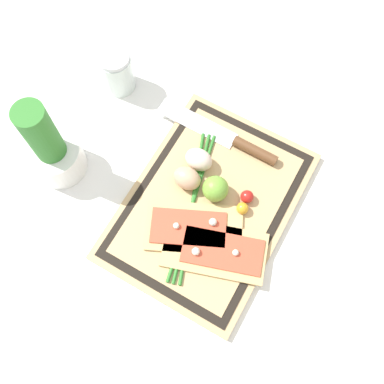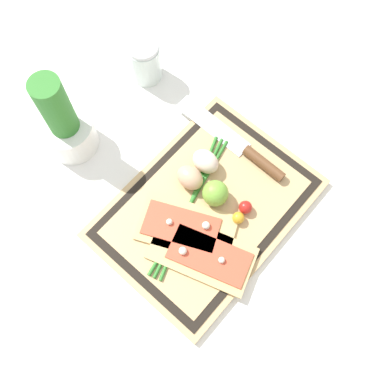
% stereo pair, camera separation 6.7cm
% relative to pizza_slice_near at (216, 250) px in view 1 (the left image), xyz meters
% --- Properties ---
extents(ground_plane, '(6.00, 6.00, 0.00)m').
position_rel_pizza_slice_near_xyz_m(ground_plane, '(0.08, 0.06, -0.02)').
color(ground_plane, white).
extents(cutting_board, '(0.43, 0.32, 0.02)m').
position_rel_pizza_slice_near_xyz_m(cutting_board, '(0.08, 0.06, -0.01)').
color(cutting_board, tan).
rests_on(cutting_board, ground_plane).
extents(pizza_slice_near, '(0.16, 0.23, 0.02)m').
position_rel_pizza_slice_near_xyz_m(pizza_slice_near, '(0.00, 0.00, 0.00)').
color(pizza_slice_near, tan).
rests_on(pizza_slice_near, cutting_board).
extents(pizza_slice_far, '(0.18, 0.22, 0.02)m').
position_rel_pizza_slice_near_xyz_m(pizza_slice_far, '(0.02, 0.06, 0.00)').
color(pizza_slice_far, tan).
rests_on(pizza_slice_far, cutting_board).
extents(knife, '(0.04, 0.29, 0.02)m').
position_rel_pizza_slice_near_xyz_m(knife, '(0.23, 0.08, 0.00)').
color(knife, silver).
rests_on(knife, cutting_board).
extents(egg_brown, '(0.05, 0.06, 0.05)m').
position_rel_pizza_slice_near_xyz_m(egg_brown, '(0.10, 0.12, 0.02)').
color(egg_brown, tan).
rests_on(egg_brown, cutting_board).
extents(egg_pink, '(0.05, 0.06, 0.05)m').
position_rel_pizza_slice_near_xyz_m(egg_pink, '(0.15, 0.12, 0.02)').
color(egg_pink, beige).
rests_on(egg_pink, cutting_board).
extents(lime, '(0.05, 0.05, 0.05)m').
position_rel_pizza_slice_near_xyz_m(lime, '(0.11, 0.06, 0.02)').
color(lime, '#70A838').
rests_on(lime, cutting_board).
extents(cherry_tomato_red, '(0.03, 0.03, 0.03)m').
position_rel_pizza_slice_near_xyz_m(cherry_tomato_red, '(0.13, -0.00, 0.01)').
color(cherry_tomato_red, red).
rests_on(cherry_tomato_red, cutting_board).
extents(cherry_tomato_yellow, '(0.02, 0.02, 0.02)m').
position_rel_pizza_slice_near_xyz_m(cherry_tomato_yellow, '(0.10, -0.01, 0.01)').
color(cherry_tomato_yellow, gold).
rests_on(cherry_tomato_yellow, cutting_board).
extents(scallion_bunch, '(0.32, 0.13, 0.01)m').
position_rel_pizza_slice_near_xyz_m(scallion_bunch, '(0.06, 0.09, -0.00)').
color(scallion_bunch, '#2D7528').
rests_on(scallion_bunch, cutting_board).
extents(herb_pot, '(0.11, 0.11, 0.22)m').
position_rel_pizza_slice_near_xyz_m(herb_pot, '(0.00, 0.38, 0.05)').
color(herb_pot, white).
rests_on(herb_pot, ground_plane).
extents(sauce_jar, '(0.07, 0.07, 0.10)m').
position_rel_pizza_slice_near_xyz_m(sauce_jar, '(0.24, 0.38, 0.02)').
color(sauce_jar, silver).
rests_on(sauce_jar, ground_plane).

